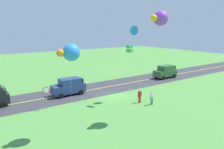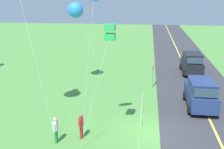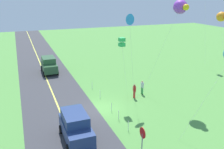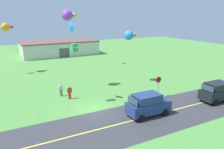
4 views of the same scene
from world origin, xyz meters
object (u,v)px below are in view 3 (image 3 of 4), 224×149
person_adult_companion (142,87)px  kite_yellow_high (122,42)px  car_suv_foreground (76,126)px  car_parked_west_far (49,65)px  kite_red_low (130,20)px  kite_blue_mid (181,7)px  kite_orange_near (222,17)px  person_adult_near (134,91)px  stop_sign (142,138)px

person_adult_companion → kite_yellow_high: kite_yellow_high is taller
car_suv_foreground → car_parked_west_far: bearing=178.6°
kite_red_low → kite_yellow_high: kite_red_low is taller
person_adult_companion → car_parked_west_far: bearing=134.3°
car_suv_foreground → kite_red_low: size_ratio=0.48×
kite_red_low → person_adult_companion: bearing=113.2°
car_parked_west_far → kite_yellow_high: bearing=23.4°
car_suv_foreground → kite_blue_mid: 15.27m
kite_red_low → kite_blue_mid: size_ratio=0.87×
person_adult_companion → kite_red_low: (0.95, -2.23, 7.65)m
person_adult_companion → kite_orange_near: (-4.74, 15.07, 6.97)m
kite_orange_near → person_adult_near: bearing=-71.7°
car_parked_west_far → person_adult_near: 14.85m
car_suv_foreground → kite_yellow_high: size_ratio=0.64×
kite_yellow_high → person_adult_companion: bearing=108.2°
car_parked_west_far → kite_blue_mid: 20.26m
kite_orange_near → stop_sign: bearing=-53.6°
car_parked_west_far → person_adult_near: car_parked_west_far is taller
car_parked_west_far → kite_orange_near: kite_orange_near is taller
kite_blue_mid → kite_orange_near: size_ratio=1.22×
person_adult_companion → kite_orange_near: 17.27m
car_parked_west_far → person_adult_companion: size_ratio=2.75×
person_adult_near → kite_yellow_high: 5.78m
stop_sign → person_adult_near: 10.77m
stop_sign → person_adult_companion: size_ratio=1.60×
kite_red_low → kite_yellow_high: bearing=-86.7°
kite_red_low → kite_orange_near: size_ratio=1.07×
car_suv_foreground → kite_red_low: bearing=127.6°
person_adult_near → person_adult_companion: size_ratio=1.00×
stop_sign → car_suv_foreground: bearing=-139.7°
car_parked_west_far → kite_orange_near: bearing=72.7°
person_adult_companion → kite_blue_mid: (2.14, 2.75, 8.84)m
car_parked_west_far → kite_blue_mid: (14.32, 11.51, 8.55)m
kite_yellow_high → kite_orange_near: bearing=107.6°
car_suv_foreground → kite_yellow_high: (-5.33, 6.15, 5.22)m
car_parked_west_far → kite_red_low: (13.13, 6.53, 7.36)m
car_suv_foreground → person_adult_companion: 11.17m
kite_yellow_high → kite_orange_near: 19.06m
car_parked_west_far → kite_red_low: 16.41m
person_adult_companion → kite_yellow_high: 6.38m
person_adult_near → kite_blue_mid: (1.45, 4.09, 8.84)m
car_parked_west_far → person_adult_companion: car_parked_west_far is taller
kite_blue_mid → kite_orange_near: bearing=119.2°
car_parked_west_far → stop_sign: (22.69, 3.12, 0.65)m
person_adult_companion → kite_red_low: 8.02m
person_adult_companion → person_adult_near: bearing=-144.2°
car_suv_foreground → stop_sign: 5.53m
person_adult_near → person_adult_companion: bearing=112.8°
stop_sign → kite_orange_near: 26.42m
car_suv_foreground → person_adult_near: bearing=125.7°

